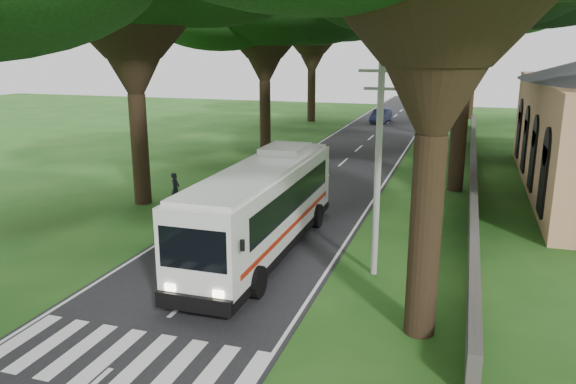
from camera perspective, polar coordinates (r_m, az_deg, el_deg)
ground at (r=17.89m, az=-12.85°, el=-13.11°), size 140.00×140.00×0.00m
road at (r=40.26m, az=5.33°, el=2.75°), size 8.00×120.00×0.04m
crosswalk at (r=16.43m, az=-16.49°, el=-16.02°), size 8.00×3.00×0.01m
property_wall at (r=38.28m, az=18.29°, el=2.35°), size 0.35×50.00×1.20m
pole_near at (r=20.13m, az=9.13°, el=2.86°), size 1.60×0.24×8.00m
pole_mid at (r=39.82m, az=13.62°, el=8.35°), size 1.60×0.24×8.00m
pole_far at (r=59.72m, az=15.16°, el=10.19°), size 1.60×0.24×8.00m
tree_l_midb at (r=46.41m, az=-2.45°, el=18.11°), size 14.82×14.82×14.34m
tree_l_far at (r=63.87m, az=2.48°, el=17.43°), size 14.37×14.37×14.60m
tree_r_far at (r=69.64m, az=18.65°, el=17.29°), size 15.74×15.74×15.85m
coach_bus at (r=22.64m, az=-2.57°, el=-1.48°), size 2.95×12.30×3.62m
distant_car_b at (r=63.93m, az=9.43°, el=7.68°), size 1.95×4.62×1.48m
distant_car_c at (r=78.49m, az=13.03°, el=8.65°), size 1.87×4.34×1.25m
pedestrian at (r=30.47m, az=-11.36°, el=0.33°), size 0.48×0.67×1.73m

